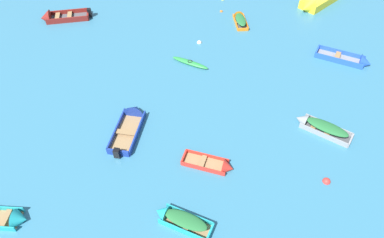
% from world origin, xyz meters
% --- Properties ---
extents(rowboat_maroon_cluster_outer, '(4.80, 1.99, 1.46)m').
position_xyz_m(rowboat_maroon_cluster_outer, '(-11.65, 39.72, 0.24)').
color(rowboat_maroon_cluster_outer, '#4C4C51').
rests_on(rowboat_maroon_cluster_outer, ground_plane).
extents(rowboat_turquoise_outer_left, '(3.43, 1.63, 1.08)m').
position_xyz_m(rowboat_turquoise_outer_left, '(-10.40, 18.61, 0.18)').
color(rowboat_turquoise_outer_left, '#99754C').
rests_on(rowboat_turquoise_outer_left, ground_plane).
extents(kayak_green_back_row_center, '(3.01, 2.27, 0.31)m').
position_xyz_m(kayak_green_back_row_center, '(0.44, 31.48, 0.15)').
color(kayak_green_back_row_center, '#288C3D').
rests_on(kayak_green_back_row_center, ground_plane).
extents(rowboat_red_cluster_inner, '(3.30, 2.15, 0.98)m').
position_xyz_m(rowboat_red_cluster_inner, '(1.24, 21.03, 0.14)').
color(rowboat_red_cluster_inner, '#99754C').
rests_on(rowboat_red_cluster_inner, ground_plane).
extents(rowboat_orange_far_back, '(1.07, 3.16, 0.94)m').
position_xyz_m(rowboat_orange_far_back, '(5.76, 37.94, 0.24)').
color(rowboat_orange_far_back, '#4C4C51').
rests_on(rowboat_orange_far_back, ground_plane).
extents(rowboat_deep_blue_near_left, '(2.52, 4.59, 1.39)m').
position_xyz_m(rowboat_deep_blue_near_left, '(-4.09, 25.35, 0.21)').
color(rowboat_deep_blue_near_left, '#99754C').
rests_on(rowboat_deep_blue_near_left, ground_plane).
extents(rowboat_grey_midfield_right, '(3.54, 3.19, 1.04)m').
position_xyz_m(rowboat_grey_midfield_right, '(8.28, 23.58, 0.30)').
color(rowboat_grey_midfield_right, '#4C4C51').
rests_on(rowboat_grey_midfield_right, ground_plane).
extents(rowboat_blue_distant_center, '(4.37, 3.37, 1.23)m').
position_xyz_m(rowboat_blue_distant_center, '(13.78, 30.42, 0.21)').
color(rowboat_blue_distant_center, gray).
rests_on(rowboat_blue_distant_center, ground_plane).
extents(rowboat_turquoise_near_camera, '(3.24, 2.41, 0.95)m').
position_xyz_m(rowboat_turquoise_near_camera, '(-1.46, 17.73, 0.30)').
color(rowboat_turquoise_near_camera, '#99754C').
rests_on(rowboat_turquoise_near_camera, ground_plane).
extents(mooring_buoy_far_field, '(0.35, 0.35, 0.35)m').
position_xyz_m(mooring_buoy_far_field, '(4.84, 42.24, 0.00)').
color(mooring_buoy_far_field, yellow).
rests_on(mooring_buoy_far_field, ground_plane).
extents(mooring_buoy_between_boats_left, '(0.41, 0.41, 0.41)m').
position_xyz_m(mooring_buoy_between_boats_left, '(1.53, 34.51, 0.00)').
color(mooring_buoy_between_boats_left, silver).
rests_on(mooring_buoy_between_boats_left, ground_plane).
extents(mooring_buoy_near_foreground, '(0.29, 0.29, 0.29)m').
position_xyz_m(mooring_buoy_near_foreground, '(4.30, 39.77, 0.00)').
color(mooring_buoy_near_foreground, orange).
rests_on(mooring_buoy_near_foreground, ground_plane).
extents(mooring_buoy_midfield, '(0.47, 0.47, 0.47)m').
position_xyz_m(mooring_buoy_midfield, '(7.38, 19.43, 0.00)').
color(mooring_buoy_midfield, red).
rests_on(mooring_buoy_midfield, ground_plane).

